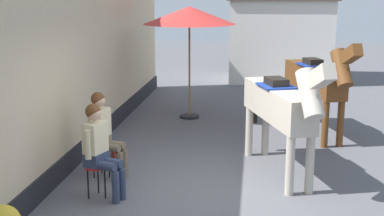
# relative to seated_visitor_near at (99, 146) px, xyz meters

# --- Properties ---
(ground_plane) EXTENTS (40.00, 40.00, 0.00)m
(ground_plane) POSITION_rel_seated_visitor_near_xyz_m (1.56, 3.22, -0.78)
(ground_plane) COLOR #56565B
(pub_facade_wall) EXTENTS (0.34, 14.00, 3.40)m
(pub_facade_wall) POSITION_rel_seated_visitor_near_xyz_m (-0.98, 1.72, 0.76)
(pub_facade_wall) COLOR #CCB793
(pub_facade_wall) RESTS_ON ground_plane
(distant_cottage) EXTENTS (3.40, 2.60, 3.50)m
(distant_cottage) POSITION_rel_seated_visitor_near_xyz_m (2.96, 10.56, 1.02)
(distant_cottage) COLOR silver
(distant_cottage) RESTS_ON ground_plane
(seated_visitor_near) EXTENTS (0.61, 0.49, 1.39)m
(seated_visitor_near) POSITION_rel_seated_visitor_near_xyz_m (0.00, 0.00, 0.00)
(seated_visitor_near) COLOR red
(seated_visitor_near) RESTS_ON ground_plane
(seated_visitor_far) EXTENTS (0.61, 0.48, 1.39)m
(seated_visitor_far) POSITION_rel_seated_visitor_near_xyz_m (-0.18, 0.85, 0.00)
(seated_visitor_far) COLOR red
(seated_visitor_far) RESTS_ON ground_plane
(saddled_horse_near) EXTENTS (1.22, 2.88, 2.06)m
(saddled_horse_near) POSITION_rel_seated_visitor_near_xyz_m (2.60, 1.28, 0.38)
(saddled_horse_near) COLOR #B2A899
(saddled_horse_near) RESTS_ON ground_plane
(saddled_horse_far) EXTENTS (1.17, 2.90, 2.06)m
(saddled_horse_far) POSITION_rel_seated_visitor_near_xyz_m (3.42, 3.80, 0.38)
(saddled_horse_far) COLOR brown
(saddled_horse_far) RESTS_ON ground_plane
(cafe_parasol) EXTENTS (2.10, 2.10, 2.58)m
(cafe_parasol) POSITION_rel_seated_visitor_near_xyz_m (0.68, 4.98, 1.59)
(cafe_parasol) COLOR black
(cafe_parasol) RESTS_ON ground_plane
(satchel_bag) EXTENTS (0.22, 0.30, 0.20)m
(satchel_bag) POSITION_rel_seated_visitor_near_xyz_m (-0.27, 1.84, -0.68)
(satchel_bag) COLOR maroon
(satchel_bag) RESTS_ON ground_plane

